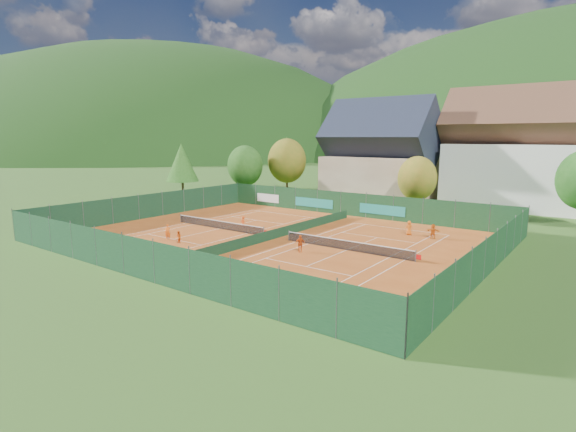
{
  "coord_description": "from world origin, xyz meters",
  "views": [
    {
      "loc": [
        27.06,
        -34.52,
        10.06
      ],
      "look_at": [
        0.0,
        2.0,
        2.0
      ],
      "focal_mm": 28.0,
      "sensor_mm": 36.0,
      "label": 1
    }
  ],
  "objects_px": {
    "player_left_far": "(243,221)",
    "player_right_far_a": "(409,228)",
    "player_right_near": "(300,244)",
    "player_left_mid": "(179,237)",
    "player_right_far_b": "(433,231)",
    "ball_hopper": "(318,295)",
    "chalet": "(380,159)",
    "hotel_block_a": "(524,156)",
    "player_left_near": "(168,232)"
  },
  "relations": [
    {
      "from": "player_left_mid",
      "to": "player_right_far_a",
      "type": "height_order",
      "value": "player_right_far_a"
    },
    {
      "from": "player_left_near",
      "to": "player_right_far_a",
      "type": "xyz_separation_m",
      "value": [
        18.43,
        16.19,
        -0.02
      ]
    },
    {
      "from": "player_left_mid",
      "to": "player_right_far_b",
      "type": "xyz_separation_m",
      "value": [
        18.85,
        16.37,
        0.15
      ]
    },
    {
      "from": "chalet",
      "to": "player_left_near",
      "type": "distance_m",
      "value": 37.57
    },
    {
      "from": "chalet",
      "to": "player_right_far_a",
      "type": "bearing_deg",
      "value": -57.52
    },
    {
      "from": "player_right_near",
      "to": "player_right_far_b",
      "type": "distance_m",
      "value": 14.38
    },
    {
      "from": "chalet",
      "to": "player_left_near",
      "type": "bearing_deg",
      "value": -98.29
    },
    {
      "from": "hotel_block_a",
      "to": "player_left_far",
      "type": "distance_m",
      "value": 41.01
    },
    {
      "from": "hotel_block_a",
      "to": "player_right_near",
      "type": "bearing_deg",
      "value": -105.73
    },
    {
      "from": "player_left_mid",
      "to": "player_left_far",
      "type": "bearing_deg",
      "value": 101.86
    },
    {
      "from": "chalet",
      "to": "ball_hopper",
      "type": "height_order",
      "value": "chalet"
    },
    {
      "from": "player_left_far",
      "to": "player_right_far_a",
      "type": "xyz_separation_m",
      "value": [
        16.71,
        6.98,
        0.14
      ]
    },
    {
      "from": "player_right_near",
      "to": "player_right_far_a",
      "type": "distance_m",
      "value": 13.44
    },
    {
      "from": "chalet",
      "to": "player_left_mid",
      "type": "bearing_deg",
      "value": -94.91
    },
    {
      "from": "player_left_near",
      "to": "player_right_near",
      "type": "distance_m",
      "value": 13.88
    },
    {
      "from": "chalet",
      "to": "player_right_far_b",
      "type": "height_order",
      "value": "chalet"
    },
    {
      "from": "player_right_far_b",
      "to": "player_left_mid",
      "type": "bearing_deg",
      "value": 31.18
    },
    {
      "from": "player_right_near",
      "to": "player_right_far_b",
      "type": "relative_size",
      "value": 1.02
    },
    {
      "from": "chalet",
      "to": "player_right_near",
      "type": "xyz_separation_m",
      "value": [
        8.02,
        -32.99,
        -5.85
      ]
    },
    {
      "from": "player_right_far_a",
      "to": "player_right_far_b",
      "type": "height_order",
      "value": "player_right_far_b"
    },
    {
      "from": "chalet",
      "to": "player_left_near",
      "type": "relative_size",
      "value": 10.49
    },
    {
      "from": "ball_hopper",
      "to": "player_left_near",
      "type": "bearing_deg",
      "value": 164.69
    },
    {
      "from": "player_left_near",
      "to": "chalet",
      "type": "bearing_deg",
      "value": 41.46
    },
    {
      "from": "player_right_near",
      "to": "player_left_far",
      "type": "bearing_deg",
      "value": 114.06
    },
    {
      "from": "hotel_block_a",
      "to": "chalet",
      "type": "bearing_deg",
      "value": -162.47
    },
    {
      "from": "ball_hopper",
      "to": "hotel_block_a",
      "type": "bearing_deg",
      "value": 86.54
    },
    {
      "from": "ball_hopper",
      "to": "player_left_mid",
      "type": "distance_m",
      "value": 20.0
    },
    {
      "from": "player_left_mid",
      "to": "player_right_far_b",
      "type": "bearing_deg",
      "value": 50.24
    },
    {
      "from": "ball_hopper",
      "to": "player_right_far_a",
      "type": "height_order",
      "value": "player_right_far_a"
    },
    {
      "from": "chalet",
      "to": "player_left_mid",
      "type": "relative_size",
      "value": 13.39
    },
    {
      "from": "player_left_near",
      "to": "player_left_mid",
      "type": "xyz_separation_m",
      "value": [
        2.16,
        -0.46,
        -0.17
      ]
    },
    {
      "from": "player_right_far_b",
      "to": "player_left_far",
      "type": "bearing_deg",
      "value": 9.39
    },
    {
      "from": "player_left_near",
      "to": "player_right_far_a",
      "type": "bearing_deg",
      "value": 1.05
    },
    {
      "from": "player_right_far_b",
      "to": "ball_hopper",
      "type": "bearing_deg",
      "value": 81.27
    },
    {
      "from": "hotel_block_a",
      "to": "player_left_near",
      "type": "xyz_separation_m",
      "value": [
        -24.35,
        -42.73,
        -6.61
      ]
    },
    {
      "from": "player_left_mid",
      "to": "player_left_near",
      "type": "bearing_deg",
      "value": 177.29
    },
    {
      "from": "player_right_near",
      "to": "player_left_mid",
      "type": "bearing_deg",
      "value": 159.69
    },
    {
      "from": "player_right_near",
      "to": "chalet",
      "type": "bearing_deg",
      "value": 62.86
    },
    {
      "from": "player_right_far_a",
      "to": "player_right_near",
      "type": "bearing_deg",
      "value": 39.09
    },
    {
      "from": "chalet",
      "to": "player_right_near",
      "type": "height_order",
      "value": "chalet"
    },
    {
      "from": "player_left_mid",
      "to": "player_right_far_a",
      "type": "distance_m",
      "value": 23.28
    },
    {
      "from": "ball_hopper",
      "to": "player_left_near",
      "type": "distance_m",
      "value": 22.2
    },
    {
      "from": "ball_hopper",
      "to": "player_left_mid",
      "type": "height_order",
      "value": "player_left_mid"
    },
    {
      "from": "player_left_far",
      "to": "player_left_near",
      "type": "bearing_deg",
      "value": 89.98
    },
    {
      "from": "chalet",
      "to": "hotel_block_a",
      "type": "bearing_deg",
      "value": 17.53
    },
    {
      "from": "player_left_near",
      "to": "player_left_far",
      "type": "height_order",
      "value": "player_left_near"
    },
    {
      "from": "ball_hopper",
      "to": "player_right_far_b",
      "type": "xyz_separation_m",
      "value": [
        -0.41,
        21.78,
        0.2
      ]
    },
    {
      "from": "hotel_block_a",
      "to": "ball_hopper",
      "type": "relative_size",
      "value": 27.0
    },
    {
      "from": "player_left_far",
      "to": "player_right_far_a",
      "type": "height_order",
      "value": "player_right_far_a"
    },
    {
      "from": "player_right_far_b",
      "to": "chalet",
      "type": "bearing_deg",
      "value": -62.85
    }
  ]
}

